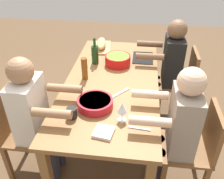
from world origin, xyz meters
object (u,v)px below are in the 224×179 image
Objects in this scene: diner_far_right at (177,124)px; serving_bowl_salad at (118,60)px; cutting_board at (101,48)px; bread_loaf at (101,43)px; diner_near_right at (35,112)px; chair_far_left at (182,80)px; dining_table at (112,87)px; cup_near_right at (72,113)px; chair_near_right at (19,129)px; wine_glass at (122,108)px; diner_far_left at (169,63)px; wine_bottle at (95,54)px; chair_far_right at (196,146)px; beer_bottle at (85,69)px; serving_bowl_pasta at (95,103)px; napkin_stack at (104,132)px.

serving_bowl_salad is (-0.87, -0.57, 0.10)m from diner_far_right.
cutting_board is 1.25× the size of bread_loaf.
diner_near_right is 1.41× the size of chair_far_left.
cup_near_right reaches higher than dining_table.
chair_near_right is at bearing -97.60° from cup_near_right.
serving_bowl_salad is at bearing -171.76° from wine_glass.
wine_glass is 1.91× the size of cup_near_right.
chair_near_right reaches higher than cup_near_right.
diner_far_left is 0.85m from bread_loaf.
dining_table is at bearing 17.06° from bread_loaf.
wine_bottle reaches higher than wine_glass.
diner_near_right reaches higher than serving_bowl_salad.
chair_far_right is 2.93× the size of wine_bottle.
wine_bottle reaches higher than dining_table.
serving_bowl_salad is 3.17× the size of cup_near_right.
beer_bottle is (0.74, -0.04, 0.04)m from bread_loaf.
diner_far_right and diner_far_left have the same top height.
serving_bowl_pasta is 0.33m from napkin_stack.
dining_table is at bearing 124.51° from chair_near_right.
diner_near_right is 1.32m from cutting_board.
cup_near_right is at bearing -41.80° from chair_far_left.
wine_glass is (0.92, 0.38, 0.01)m from wine_bottle.
cutting_board is 1.38m from wine_glass.
wine_glass is at bearing 16.00° from cutting_board.
chair_far_right is 1.10m from diner_far_left.
diner_far_left is 13.81× the size of cup_near_right.
chair_far_left is 5.12× the size of wine_glass.
serving_bowl_salad reaches higher than napkin_stack.
chair_far_left reaches higher than serving_bowl_salad.
serving_bowl_pasta is (-0.09, 0.69, 0.30)m from chair_near_right.
wine_glass reaches higher than chair_far_left.
wine_glass is at bearing 14.65° from dining_table.
diner_far_left is at bearing 180.00° from diner_far_right.
chair_near_right is at bearing -90.00° from diner_far_right.
bread_loaf is 1.34m from cup_near_right.
wine_glass is at bearing 16.00° from bread_loaf.
cup_near_right is at bearing -21.80° from dining_table.
beer_bottle is 1.33× the size of wine_glass.
diner_near_right is at bearing -109.49° from napkin_stack.
serving_bowl_pasta is at bearing 22.60° from beer_bottle.
wine_bottle is at bearing 147.92° from chair_near_right.
chair_far_left reaches higher than napkin_stack.
diner_near_right is 0.64m from beer_bottle.
wine_glass is at bearing 92.14° from cup_near_right.
diner_far_left is 1.19m from serving_bowl_pasta.
cutting_board is 0.75m from beer_bottle.
diner_far_right is 8.57× the size of napkin_stack.
chair_far_left is 1.08m from wine_bottle.
wine_bottle is (-0.87, 0.36, 0.15)m from diner_near_right.
diner_near_right is at bearing -101.52° from cup_near_right.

